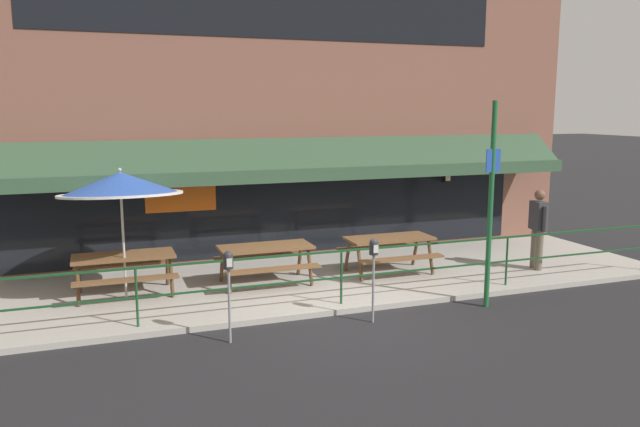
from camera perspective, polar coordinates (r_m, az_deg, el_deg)
ground_plane at (r=10.87m, az=2.54°, el=-9.18°), size 120.00×120.00×0.00m
patio_deck at (r=12.64m, az=-0.93°, el=-6.22°), size 15.00×4.00×0.10m
restaurant_building at (r=14.30m, az=-3.94°, el=11.70°), size 15.00×1.60×8.11m
patio_railing at (r=10.91m, az=1.97°, el=-4.73°), size 13.84×0.04×0.97m
picnic_table_left at (r=11.96m, az=-17.47°, el=-4.36°), size 1.80×1.42×0.76m
picnic_table_centre at (r=12.18m, az=-4.99°, el=-3.69°), size 1.80×1.42×0.76m
picnic_table_right at (r=13.02m, az=6.34°, el=-2.84°), size 1.80×1.42×0.76m
patio_umbrella_left at (r=11.46m, az=-17.79°, el=2.54°), size 2.14×2.14×2.38m
pedestrian_walking at (r=13.98m, az=19.32°, el=-1.00°), size 0.30×0.61×1.71m
parking_meter_near at (r=9.37m, az=-8.37°, el=-5.04°), size 0.15×0.16×1.42m
parking_meter_far at (r=10.18m, az=4.94°, el=-3.78°), size 0.15×0.16×1.42m
street_sign_pole at (r=11.23m, az=15.34°, el=0.92°), size 0.28×0.09×3.63m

